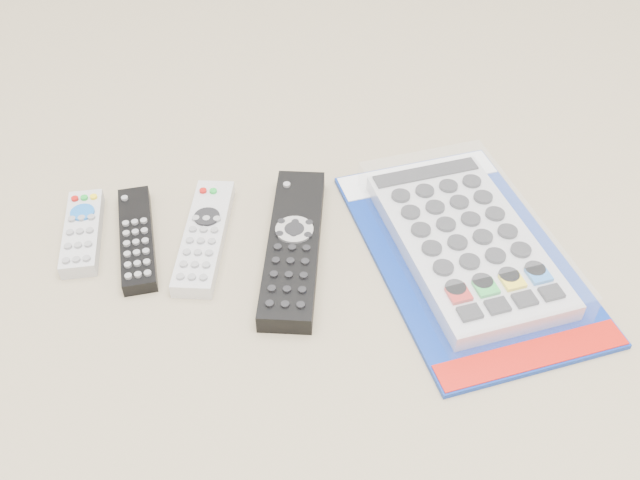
{
  "coord_description": "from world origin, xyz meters",
  "views": [
    {
      "loc": [
        -0.01,
        -0.6,
        0.59
      ],
      "look_at": [
        0.07,
        -0.02,
        0.01
      ],
      "focal_mm": 40.0,
      "sensor_mm": 36.0,
      "label": 1
    }
  ],
  "objects": [
    {
      "name": "remote_large_black",
      "position": [
        0.03,
        -0.02,
        0.01
      ],
      "size": [
        0.1,
        0.25,
        0.03
      ],
      "rotation": [
        0.0,
        0.0,
        -0.18
      ],
      "color": "black",
      "rests_on": "ground"
    },
    {
      "name": "remote_small_grey",
      "position": [
        -0.21,
        0.04,
        0.01
      ],
      "size": [
        0.04,
        0.13,
        0.02
      ],
      "rotation": [
        0.0,
        0.0,
        0.03
      ],
      "color": "#AEAEB1",
      "rests_on": "ground"
    },
    {
      "name": "remote_slim_black",
      "position": [
        -0.15,
        0.02,
        0.01
      ],
      "size": [
        0.05,
        0.17,
        0.02
      ],
      "rotation": [
        0.0,
        0.0,
        0.1
      ],
      "color": "black",
      "rests_on": "ground"
    },
    {
      "name": "remote_silver_dvd",
      "position": [
        -0.07,
        0.01,
        0.01
      ],
      "size": [
        0.08,
        0.19,
        0.02
      ],
      "rotation": [
        0.0,
        0.0,
        -0.17
      ],
      "color": "silver",
      "rests_on": "ground"
    },
    {
      "name": "jumbo_remote_packaged",
      "position": [
        0.23,
        -0.04,
        0.02
      ],
      "size": [
        0.26,
        0.37,
        0.05
      ],
      "rotation": [
        0.0,
        0.0,
        0.17
      ],
      "color": "navy",
      "rests_on": "ground"
    }
  ]
}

